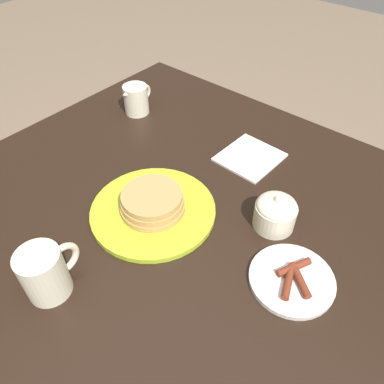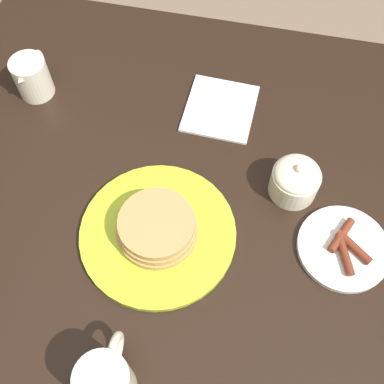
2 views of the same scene
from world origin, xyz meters
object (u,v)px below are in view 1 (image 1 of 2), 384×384
side_plate_bacon (292,279)px  coffee_mug (45,272)px  sugar_bowl (275,212)px  napkin (250,157)px  pancake_plate (153,207)px  creamer_pitcher (136,99)px

side_plate_bacon → coffee_mug: 0.43m
sugar_bowl → side_plate_bacon: bearing=-134.8°
coffee_mug → napkin: size_ratio=0.74×
sugar_bowl → napkin: (0.15, 0.16, -0.03)m
pancake_plate → side_plate_bacon: 0.31m
creamer_pitcher → napkin: creamer_pitcher is taller
creamer_pitcher → napkin: 0.37m
side_plate_bacon → sugar_bowl: (0.10, 0.10, 0.03)m
pancake_plate → sugar_bowl: sugar_bowl is taller
pancake_plate → napkin: (0.29, -0.06, -0.02)m
coffee_mug → napkin: 0.54m
coffee_mug → sugar_bowl: size_ratio=1.29×
side_plate_bacon → sugar_bowl: 0.14m
pancake_plate → creamer_pitcher: 0.41m
side_plate_bacon → coffee_mug: size_ratio=1.41×
sugar_bowl → napkin: bearing=46.1°
side_plate_bacon → pancake_plate: bearing=97.1°
creamer_pitcher → side_plate_bacon: bearing=-109.2°
pancake_plate → sugar_bowl: 0.25m
coffee_mug → side_plate_bacon: bearing=-48.1°
coffee_mug → sugar_bowl: bearing=-30.2°
side_plate_bacon → creamer_pitcher: size_ratio=1.46×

